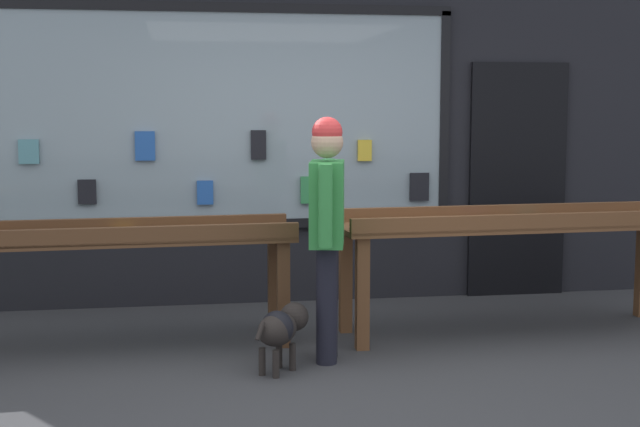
{
  "coord_description": "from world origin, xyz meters",
  "views": [
    {
      "loc": [
        -1.0,
        -5.35,
        1.71
      ],
      "look_at": [
        -0.0,
        0.78,
        0.96
      ],
      "focal_mm": 50.0,
      "sensor_mm": 36.0,
      "label": 1
    }
  ],
  "objects": [
    {
      "name": "display_table_left",
      "position": [
        -1.52,
        0.98,
        0.73
      ],
      "size": [
        2.72,
        0.7,
        0.9
      ],
      "color": "brown",
      "rests_on": "ground_plane"
    },
    {
      "name": "ground_plane",
      "position": [
        0.0,
        0.0,
        0.0
      ],
      "size": [
        40.0,
        40.0,
        0.0
      ],
      "primitive_type": "plane",
      "color": "#38383A"
    },
    {
      "name": "person_browsing",
      "position": [
        -0.01,
        0.45,
        0.96
      ],
      "size": [
        0.31,
        0.64,
        1.64
      ],
      "rotation": [
        0.0,
        0.0,
        1.36
      ],
      "color": "black",
      "rests_on": "ground_plane"
    },
    {
      "name": "display_table_right",
      "position": [
        1.52,
        0.98,
        0.76
      ],
      "size": [
        2.72,
        0.79,
        0.94
      ],
      "color": "brown",
      "rests_on": "ground_plane"
    },
    {
      "name": "shopfront_facade",
      "position": [
        -0.02,
        2.39,
        1.68
      ],
      "size": [
        7.25,
        0.29,
        3.39
      ],
      "color": "black",
      "rests_on": "ground_plane"
    },
    {
      "name": "small_dog",
      "position": [
        -0.35,
        0.24,
        0.29
      ],
      "size": [
        0.41,
        0.44,
        0.43
      ],
      "rotation": [
        0.0,
        0.0,
        0.86
      ],
      "color": "black",
      "rests_on": "ground_plane"
    }
  ]
}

